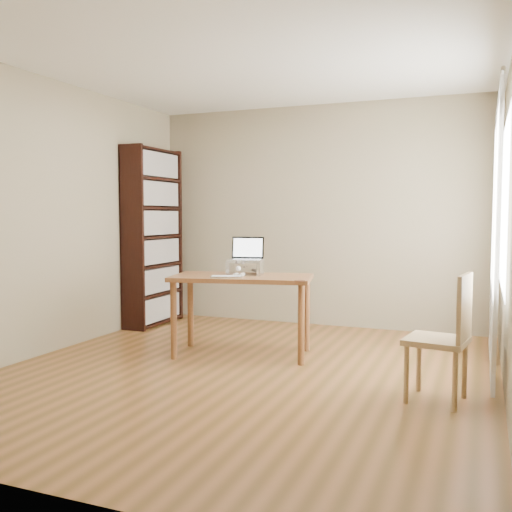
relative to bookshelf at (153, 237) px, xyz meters
The scene contains 10 objects.
room 2.43m from the bookshelf, 39.52° to the right, with size 4.04×4.54×2.64m.
bookshelf is the anchor object (origin of this frame).
curtains 3.83m from the bookshelf, 11.30° to the right, with size 0.03×1.90×2.25m.
desk 1.91m from the bookshelf, 32.26° to the right, with size 1.39×0.88×0.75m.
laptop_stand 1.84m from the bookshelf, 30.14° to the right, with size 0.32×0.25×0.13m.
laptop 1.81m from the bookshelf, 28.63° to the right, with size 0.35×0.32×0.22m.
keyboard 1.97m from the bookshelf, 38.64° to the right, with size 0.31×0.21×0.02m.
coaster 2.55m from the bookshelf, 28.98° to the right, with size 0.10×0.10×0.01m, color #542C1D.
cat 1.82m from the bookshelf, 29.52° to the right, with size 0.25×0.49×0.16m.
chair 3.89m from the bookshelf, 26.32° to the right, with size 0.46×0.46×0.91m.
Camera 1 is at (1.83, -4.30, 1.32)m, focal length 40.00 mm.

